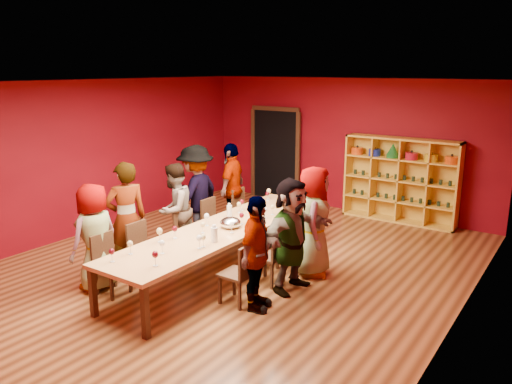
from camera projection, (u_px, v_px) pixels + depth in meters
room_shell at (223, 181)px, 7.74m from camera, size 7.10×9.10×3.04m
tasting_table at (224, 230)px, 7.94m from camera, size 1.10×4.50×0.75m
doorway at (276, 154)px, 12.37m from camera, size 1.40×0.17×2.30m
shelving_unit at (401, 176)px, 10.56m from camera, size 2.40×0.40×1.80m
chair_person_left_0 at (108, 261)px, 7.24m from camera, size 0.42×0.42×0.89m
person_left_0 at (95, 237)px, 7.31m from camera, size 0.44×0.79×1.61m
chair_person_left_1 at (142, 247)px, 7.77m from camera, size 0.42×0.42×0.89m
person_left_1 at (126, 219)px, 7.84m from camera, size 0.71×0.80×1.82m
chair_person_left_2 at (187, 230)px, 8.59m from camera, size 0.42×0.42×0.89m
person_left_2 at (175, 210)px, 8.66m from camera, size 0.58×0.86×1.63m
chair_person_left_3 at (213, 220)px, 9.16m from camera, size 0.42×0.42×0.89m
person_left_3 at (196, 194)px, 9.28m from camera, size 0.62×1.24×1.85m
chair_person_left_4 at (243, 208)px, 9.91m from camera, size 0.42×0.42×0.89m
person_left_4 at (232, 187)px, 9.95m from camera, size 0.76×1.14×1.78m
chair_person_right_1 at (241, 271)px, 6.87m from camera, size 0.42×0.42×0.89m
person_right_1 at (256, 254)px, 6.66m from camera, size 0.67×1.02×1.60m
chair_person_right_2 at (273, 253)px, 7.52m from camera, size 0.42×0.42×0.89m
person_right_2 at (292, 235)px, 7.26m from camera, size 0.61×1.61×1.70m
chair_person_right_3 at (296, 240)px, 8.09m from camera, size 0.42×0.42×0.89m
person_right_3 at (314, 221)px, 7.83m from camera, size 0.78×0.97×1.75m
wine_glass_0 at (130, 244)px, 6.75m from camera, size 0.08×0.08×0.20m
wine_glass_1 at (159, 232)px, 7.21m from camera, size 0.09×0.09×0.22m
wine_glass_2 at (155, 255)px, 6.34m from camera, size 0.08×0.08×0.21m
wine_glass_3 at (242, 216)px, 8.05m from camera, size 0.08×0.08×0.20m
wine_glass_4 at (261, 200)px, 8.99m from camera, size 0.08×0.08×0.21m
wine_glass_5 at (239, 205)px, 8.70m from camera, size 0.08×0.08×0.19m
wine_glass_6 at (267, 194)px, 9.49m from camera, size 0.07×0.07×0.18m
wine_glass_7 at (207, 217)px, 7.96m from camera, size 0.08×0.08×0.21m
wine_glass_8 at (112, 252)px, 6.48m from camera, size 0.08×0.08×0.19m
wine_glass_9 at (298, 199)px, 9.13m from camera, size 0.07×0.07×0.18m
wine_glass_10 at (203, 225)px, 7.62m from camera, size 0.07×0.07×0.18m
wine_glass_11 at (175, 229)px, 7.38m from camera, size 0.08×0.08×0.20m
wine_glass_12 at (242, 202)px, 8.82m from camera, size 0.08×0.08×0.20m
wine_glass_13 at (272, 207)px, 8.57m from camera, size 0.07×0.07×0.18m
wine_glass_14 at (203, 238)px, 7.02m from camera, size 0.08×0.08×0.20m
wine_glass_15 at (265, 210)px, 8.36m from camera, size 0.08×0.08×0.20m
wine_glass_16 at (269, 191)px, 9.57m from camera, size 0.09×0.09×0.21m
wine_glass_17 at (162, 244)px, 6.77m from camera, size 0.08×0.08×0.20m
wine_glass_18 at (296, 197)px, 9.12m from camera, size 0.09×0.09×0.22m
wine_glass_19 at (199, 239)px, 6.96m from camera, size 0.08×0.08×0.20m
wine_glass_20 at (232, 225)px, 7.62m from camera, size 0.07×0.07×0.18m
spittoon_bowl at (231, 223)px, 7.90m from camera, size 0.34×0.34×0.19m
carafe_a at (229, 211)px, 8.48m from camera, size 0.11×0.11×0.23m
carafe_b at (214, 234)px, 7.24m from camera, size 0.13×0.13×0.26m
wine_bottle at (294, 197)px, 9.36m from camera, size 0.09×0.09×0.27m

